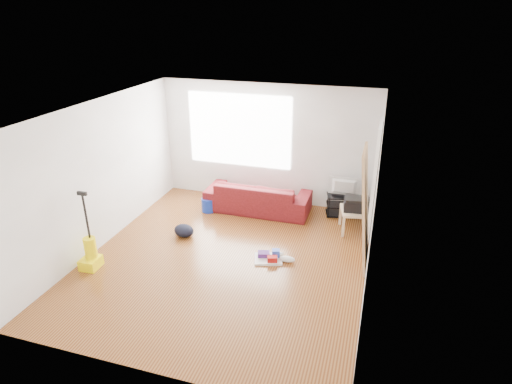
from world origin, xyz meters
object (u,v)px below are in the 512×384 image
(tv_stand, at_px, (342,205))
(side_table, at_px, (356,213))
(cleaning_tray, at_px, (269,257))
(backpack, at_px, (184,236))
(sofa, at_px, (258,210))
(bucket, at_px, (209,211))
(vacuum, at_px, (90,254))

(tv_stand, distance_m, side_table, 0.68)
(cleaning_tray, distance_m, backpack, 1.74)
(sofa, relative_size, cleaning_tray, 3.96)
(tv_stand, xyz_separation_m, bucket, (-2.64, -0.61, -0.22))
(side_table, distance_m, backpack, 3.19)
(tv_stand, height_order, bucket, tv_stand)
(side_table, xyz_separation_m, backpack, (-2.97, -1.10, -0.37))
(sofa, height_order, vacuum, vacuum)
(sofa, xyz_separation_m, bucket, (-0.96, -0.34, 0.00))
(cleaning_tray, distance_m, vacuum, 2.88)
(sofa, xyz_separation_m, vacuum, (-1.97, -2.78, 0.24))
(cleaning_tray, height_order, vacuum, vacuum)
(cleaning_tray, relative_size, backpack, 1.38)
(side_table, bearing_deg, sofa, 170.72)
(vacuum, bearing_deg, side_table, 28.79)
(side_table, relative_size, bucket, 2.26)
(side_table, bearing_deg, cleaning_tray, -131.43)
(sofa, distance_m, vacuum, 3.42)
(sofa, distance_m, bucket, 1.01)
(backpack, bearing_deg, tv_stand, 51.58)
(tv_stand, bearing_deg, side_table, -76.21)
(backpack, bearing_deg, cleaning_tray, 8.20)
(vacuum, bearing_deg, cleaning_tray, 17.80)
(tv_stand, bearing_deg, vacuum, -153.10)
(cleaning_tray, bearing_deg, bucket, 139.76)
(bucket, height_order, cleaning_tray, cleaning_tray)
(sofa, height_order, tv_stand, tv_stand)
(sofa, relative_size, side_table, 3.32)
(side_table, xyz_separation_m, vacuum, (-3.95, -2.46, -0.12))
(tv_stand, xyz_separation_m, cleaning_tray, (-0.96, -2.03, -0.17))
(tv_stand, height_order, side_table, side_table)
(tv_stand, xyz_separation_m, vacuum, (-3.65, -3.05, 0.02))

